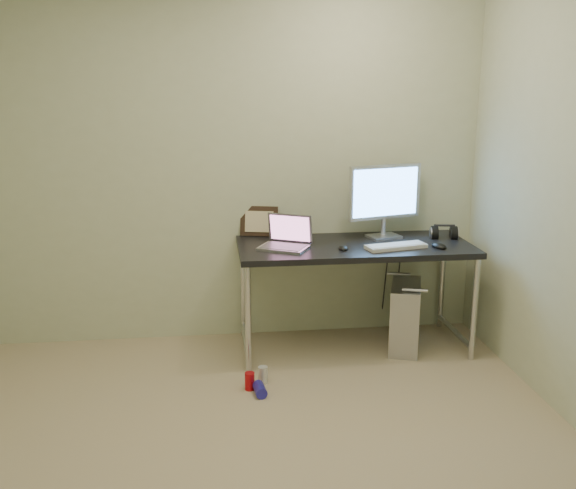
# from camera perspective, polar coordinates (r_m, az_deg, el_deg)

# --- Properties ---
(floor) EXTENTS (3.50, 3.50, 0.00)m
(floor) POSITION_cam_1_polar(r_m,az_deg,el_deg) (3.29, -3.07, -19.36)
(floor) COLOR tan
(floor) RESTS_ON ground
(wall_back) EXTENTS (3.50, 0.02, 2.50)m
(wall_back) POSITION_cam_1_polar(r_m,az_deg,el_deg) (4.52, -4.82, 6.96)
(wall_back) COLOR beige
(wall_back) RESTS_ON ground
(desk) EXTENTS (1.58, 0.69, 0.75)m
(desk) POSITION_cam_1_polar(r_m,az_deg,el_deg) (4.40, 5.92, -0.96)
(desk) COLOR black
(desk) RESTS_ON ground
(tower_computer) EXTENTS (0.33, 0.49, 0.50)m
(tower_computer) POSITION_cam_1_polar(r_m,az_deg,el_deg) (4.58, 10.34, -6.26)
(tower_computer) COLOR #AEADB2
(tower_computer) RESTS_ON ground
(cable_a) EXTENTS (0.01, 0.16, 0.69)m
(cable_a) POSITION_cam_1_polar(r_m,az_deg,el_deg) (4.83, 8.66, -3.03)
(cable_a) COLOR black
(cable_a) RESTS_ON ground
(cable_b) EXTENTS (0.02, 0.11, 0.71)m
(cable_b) POSITION_cam_1_polar(r_m,az_deg,el_deg) (4.84, 9.74, -3.28)
(cable_b) COLOR black
(cable_b) RESTS_ON ground
(can_red) EXTENTS (0.06, 0.06, 0.11)m
(can_red) POSITION_cam_1_polar(r_m,az_deg,el_deg) (3.99, -3.42, -12.03)
(can_red) COLOR #B60B12
(can_red) RESTS_ON ground
(can_white) EXTENTS (0.07, 0.07, 0.11)m
(can_white) POSITION_cam_1_polar(r_m,az_deg,el_deg) (4.06, -2.24, -11.51)
(can_white) COLOR silver
(can_white) RESTS_ON ground
(can_blue) EXTENTS (0.08, 0.13, 0.07)m
(can_blue) POSITION_cam_1_polar(r_m,az_deg,el_deg) (3.93, -2.51, -12.76)
(can_blue) COLOR #2722A8
(can_blue) RESTS_ON ground
(laptop) EXTENTS (0.39, 0.37, 0.21)m
(laptop) POSITION_cam_1_polar(r_m,az_deg,el_deg) (4.26, -0.16, 0.41)
(laptop) COLOR silver
(laptop) RESTS_ON desk
(monitor) EXTENTS (0.54, 0.21, 0.52)m
(monitor) POSITION_cam_1_polar(r_m,az_deg,el_deg) (4.54, 8.62, 4.35)
(monitor) COLOR silver
(monitor) RESTS_ON desk
(keyboard) EXTENTS (0.43, 0.22, 0.02)m
(keyboard) POSITION_cam_1_polar(r_m,az_deg,el_deg) (4.31, 9.57, -0.16)
(keyboard) COLOR silver
(keyboard) RESTS_ON desk
(mouse_right) EXTENTS (0.11, 0.14, 0.04)m
(mouse_right) POSITION_cam_1_polar(r_m,az_deg,el_deg) (4.37, 13.28, -0.02)
(mouse_right) COLOR black
(mouse_right) RESTS_ON desk
(mouse_left) EXTENTS (0.06, 0.10, 0.03)m
(mouse_left) POSITION_cam_1_polar(r_m,az_deg,el_deg) (4.22, 4.92, -0.23)
(mouse_left) COLOR black
(mouse_left) RESTS_ON desk
(headphones) EXTENTS (0.20, 0.12, 0.12)m
(headphones) POSITION_cam_1_polar(r_m,az_deg,el_deg) (4.65, 13.69, 0.96)
(headphones) COLOR black
(headphones) RESTS_ON desk
(picture_frame) EXTENTS (0.28, 0.14, 0.22)m
(picture_frame) POSITION_cam_1_polar(r_m,az_deg,el_deg) (4.57, -2.59, 2.08)
(picture_frame) COLOR black
(picture_frame) RESTS_ON desk
(webcam) EXTENTS (0.04, 0.04, 0.12)m
(webcam) POSITION_cam_1_polar(r_m,az_deg,el_deg) (4.55, 0.92, 1.79)
(webcam) COLOR silver
(webcam) RESTS_ON desk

